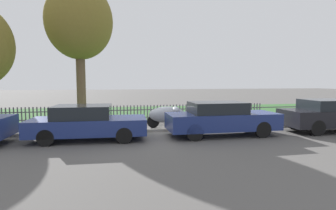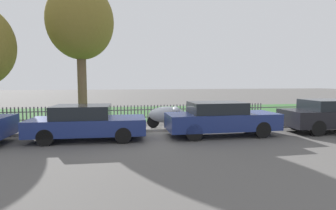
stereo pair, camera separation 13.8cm
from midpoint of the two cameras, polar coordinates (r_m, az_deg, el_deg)
ground_plane at (r=11.64m, az=-4.82°, el=-5.97°), size 120.00×120.00×0.00m
kerb_stone at (r=11.73m, az=-4.87°, el=-5.58°), size 42.75×0.20×0.12m
grass_strip at (r=18.87m, az=-6.90°, el=-1.66°), size 42.75×8.65×0.01m
park_fence at (r=14.55m, az=-5.95°, el=-1.86°), size 42.75×0.05×0.93m
parked_car_navy_estate at (r=10.51m, az=-16.91°, el=-3.63°), size 4.40×1.91×1.34m
parked_car_red_compact at (r=11.04m, az=11.74°, el=-2.86°), size 4.57×1.71×1.40m
parked_car_white_van at (r=13.83m, az=32.55°, el=-1.87°), size 4.58×1.95×1.44m
covered_motorcycle at (r=12.74m, az=0.27°, el=-2.10°), size 1.94×0.79×1.02m
tree_mid_park at (r=18.48m, az=-18.33°, el=16.70°), size 4.23×4.23×8.51m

